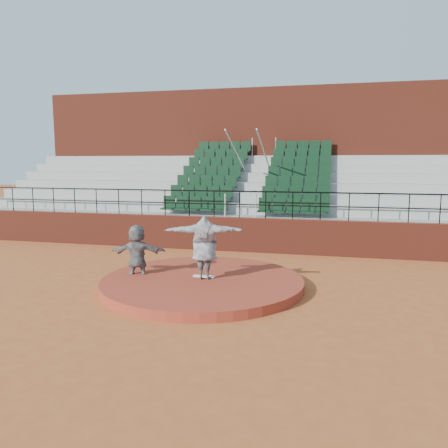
% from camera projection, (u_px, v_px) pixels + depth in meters
% --- Properties ---
extents(ground, '(90.00, 90.00, 0.00)m').
position_uv_depth(ground, '(203.00, 287.00, 11.96)').
color(ground, '#AF5627').
rests_on(ground, ground).
extents(pitchers_mound, '(5.50, 5.50, 0.25)m').
position_uv_depth(pitchers_mound, '(203.00, 283.00, 11.94)').
color(pitchers_mound, '#9B3722').
rests_on(pitchers_mound, ground).
extents(pitching_rubber, '(0.60, 0.15, 0.03)m').
position_uv_depth(pitching_rubber, '(204.00, 276.00, 12.06)').
color(pitching_rubber, white).
rests_on(pitching_rubber, pitchers_mound).
extents(boundary_wall, '(24.00, 0.30, 1.30)m').
position_uv_depth(boundary_wall, '(239.00, 234.00, 16.68)').
color(boundary_wall, maroon).
rests_on(boundary_wall, ground).
extents(wall_railing, '(24.04, 0.05, 1.03)m').
position_uv_depth(wall_railing, '(240.00, 198.00, 16.48)').
color(wall_railing, black).
rests_on(wall_railing, boundary_wall).
extents(seating_deck, '(24.00, 5.97, 4.63)m').
position_uv_depth(seating_deck, '(255.00, 205.00, 20.08)').
color(seating_deck, '#9C9C96').
rests_on(seating_deck, ground).
extents(press_box_facade, '(24.00, 3.00, 7.10)m').
position_uv_depth(press_box_facade, '(268.00, 159.00, 23.58)').
color(press_box_facade, maroon).
rests_on(press_box_facade, ground).
extents(pitcher, '(2.21, 1.02, 1.74)m').
position_uv_depth(pitcher, '(204.00, 247.00, 11.76)').
color(pitcher, black).
rests_on(pitcher, pitchers_mound).
extents(fielder, '(1.61, 0.79, 1.66)m').
position_uv_depth(fielder, '(137.00, 254.00, 12.32)').
color(fielder, black).
rests_on(fielder, ground).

